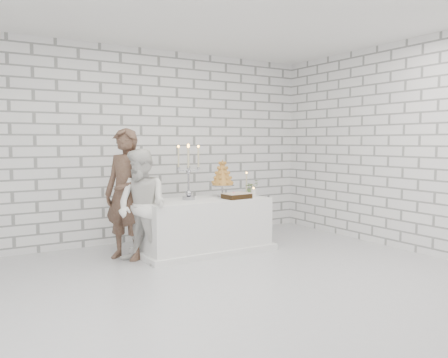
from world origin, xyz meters
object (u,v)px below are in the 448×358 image
(bride, at_px, (142,207))
(candelabra, at_px, (189,172))
(cake_table, at_px, (205,225))
(groom, at_px, (126,194))
(croquembouche, at_px, (222,178))

(bride, bearing_deg, candelabra, 79.42)
(candelabra, bearing_deg, cake_table, -14.58)
(cake_table, height_order, candelabra, candelabra)
(bride, distance_m, candelabra, 0.91)
(groom, xyz_separation_m, croquembouche, (1.47, -0.03, 0.16))
(cake_table, xyz_separation_m, groom, (-1.09, 0.17, 0.49))
(cake_table, height_order, groom, groom)
(candelabra, xyz_separation_m, croquembouche, (0.60, 0.08, -0.11))
(cake_table, relative_size, croquembouche, 3.26)
(cake_table, xyz_separation_m, candelabra, (-0.22, 0.06, 0.76))
(cake_table, height_order, croquembouche, croquembouche)
(cake_table, height_order, bride, bride)
(candelabra, bearing_deg, croquembouche, 7.41)
(bride, height_order, candelabra, candelabra)
(groom, distance_m, bride, 0.38)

